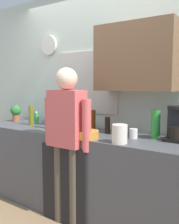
{
  "coord_description": "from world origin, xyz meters",
  "views": [
    {
      "loc": [
        1.61,
        -1.93,
        1.44
      ],
      "look_at": [
        0.1,
        0.25,
        1.15
      ],
      "focal_mm": 40.86,
      "sensor_mm": 36.0,
      "label": 1
    }
  ],
  "objects_px": {
    "bottle_clear_soda": "(156,124)",
    "dish_soap": "(37,118)",
    "cup_white_mug": "(133,134)",
    "coffee_maker": "(177,125)",
    "bottle_amber_beer": "(93,120)",
    "person_at_sink": "(67,133)",
    "storage_canister": "(120,134)",
    "bottle_dark_sauce": "(107,125)",
    "mixing_bowl": "(88,134)",
    "potted_plant": "(16,112)",
    "bottle_olive_oil": "(31,115)",
    "bottle_green_wine": "(51,116)"
  },
  "relations": [
    {
      "from": "cup_white_mug",
      "to": "dish_soap",
      "type": "height_order",
      "value": "dish_soap"
    },
    {
      "from": "bottle_olive_oil",
      "to": "bottle_clear_soda",
      "type": "bearing_deg",
      "value": 4.87
    },
    {
      "from": "dish_soap",
      "to": "storage_canister",
      "type": "xyz_separation_m",
      "value": [
        1.43,
        -0.35,
        0.01
      ]
    },
    {
      "from": "bottle_green_wine",
      "to": "mixing_bowl",
      "type": "relative_size",
      "value": 1.36
    },
    {
      "from": "bottle_clear_soda",
      "to": "dish_soap",
      "type": "relative_size",
      "value": 1.56
    },
    {
      "from": "bottle_amber_beer",
      "to": "person_at_sink",
      "type": "distance_m",
      "value": 0.5
    },
    {
      "from": "coffee_maker",
      "to": "cup_white_mug",
      "type": "xyz_separation_m",
      "value": [
        -0.38,
        -0.14,
        -0.1
      ]
    },
    {
      "from": "cup_white_mug",
      "to": "person_at_sink",
      "type": "relative_size",
      "value": 0.06
    },
    {
      "from": "dish_soap",
      "to": "potted_plant",
      "type": "bearing_deg",
      "value": 179.64
    },
    {
      "from": "coffee_maker",
      "to": "cup_white_mug",
      "type": "height_order",
      "value": "coffee_maker"
    },
    {
      "from": "bottle_clear_soda",
      "to": "dish_soap",
      "type": "bearing_deg",
      "value": -178.57
    },
    {
      "from": "bottle_amber_beer",
      "to": "person_at_sink",
      "type": "xyz_separation_m",
      "value": [
        0.02,
        -0.5,
        -0.08
      ]
    },
    {
      "from": "cup_white_mug",
      "to": "storage_canister",
      "type": "bearing_deg",
      "value": -93.38
    },
    {
      "from": "bottle_dark_sauce",
      "to": "person_at_sink",
      "type": "height_order",
      "value": "person_at_sink"
    },
    {
      "from": "cup_white_mug",
      "to": "storage_canister",
      "type": "distance_m",
      "value": 0.26
    },
    {
      "from": "bottle_dark_sauce",
      "to": "bottle_olive_oil",
      "type": "relative_size",
      "value": 0.72
    },
    {
      "from": "cup_white_mug",
      "to": "potted_plant",
      "type": "height_order",
      "value": "potted_plant"
    },
    {
      "from": "cup_white_mug",
      "to": "potted_plant",
      "type": "bearing_deg",
      "value": 177.09
    },
    {
      "from": "storage_canister",
      "to": "cup_white_mug",
      "type": "bearing_deg",
      "value": 86.62
    },
    {
      "from": "mixing_bowl",
      "to": "potted_plant",
      "type": "relative_size",
      "value": 0.96
    },
    {
      "from": "person_at_sink",
      "to": "mixing_bowl",
      "type": "bearing_deg",
      "value": 9.52
    },
    {
      "from": "bottle_dark_sauce",
      "to": "mixing_bowl",
      "type": "bearing_deg",
      "value": -95.05
    },
    {
      "from": "coffee_maker",
      "to": "potted_plant",
      "type": "distance_m",
      "value": 2.24
    },
    {
      "from": "potted_plant",
      "to": "dish_soap",
      "type": "bearing_deg",
      "value": -0.36
    },
    {
      "from": "bottle_olive_oil",
      "to": "bottle_amber_beer",
      "type": "xyz_separation_m",
      "value": [
        0.85,
        0.17,
        -0.01
      ]
    },
    {
      "from": "bottle_green_wine",
      "to": "cup_white_mug",
      "type": "height_order",
      "value": "bottle_green_wine"
    },
    {
      "from": "bottle_olive_oil",
      "to": "bottle_green_wine",
      "type": "bearing_deg",
      "value": -9.09
    },
    {
      "from": "bottle_clear_soda",
      "to": "storage_canister",
      "type": "relative_size",
      "value": 1.65
    },
    {
      "from": "coffee_maker",
      "to": "potted_plant",
      "type": "relative_size",
      "value": 1.43
    },
    {
      "from": "cup_white_mug",
      "to": "coffee_maker",
      "type": "bearing_deg",
      "value": 20.46
    },
    {
      "from": "person_at_sink",
      "to": "bottle_amber_beer",
      "type": "bearing_deg",
      "value": 84.39
    },
    {
      "from": "coffee_maker",
      "to": "bottle_green_wine",
      "type": "distance_m",
      "value": 1.42
    },
    {
      "from": "coffee_maker",
      "to": "potted_plant",
      "type": "height_order",
      "value": "coffee_maker"
    },
    {
      "from": "coffee_maker",
      "to": "storage_canister",
      "type": "xyz_separation_m",
      "value": [
        -0.39,
        -0.4,
        -0.06
      ]
    },
    {
      "from": "coffee_maker",
      "to": "cup_white_mug",
      "type": "relative_size",
      "value": 3.47
    },
    {
      "from": "bottle_clear_soda",
      "to": "person_at_sink",
      "type": "distance_m",
      "value": 0.88
    },
    {
      "from": "coffee_maker",
      "to": "storage_canister",
      "type": "bearing_deg",
      "value": -134.44
    },
    {
      "from": "bottle_green_wine",
      "to": "dish_soap",
      "type": "bearing_deg",
      "value": 158.61
    },
    {
      "from": "bottle_clear_soda",
      "to": "storage_canister",
      "type": "xyz_separation_m",
      "value": [
        -0.19,
        -0.39,
        -0.05
      ]
    },
    {
      "from": "bottle_clear_soda",
      "to": "bottle_dark_sauce",
      "type": "bearing_deg",
      "value": -172.69
    },
    {
      "from": "bottle_amber_beer",
      "to": "person_at_sink",
      "type": "relative_size",
      "value": 0.14
    },
    {
      "from": "person_at_sink",
      "to": "bottle_olive_oil",
      "type": "bearing_deg",
      "value": 151.52
    },
    {
      "from": "potted_plant",
      "to": "person_at_sink",
      "type": "xyz_separation_m",
      "value": [
        1.29,
        -0.42,
        -0.09
      ]
    },
    {
      "from": "bottle_olive_oil",
      "to": "bottle_green_wine",
      "type": "distance_m",
      "value": 0.42
    },
    {
      "from": "coffee_maker",
      "to": "cup_white_mug",
      "type": "distance_m",
      "value": 0.41
    },
    {
      "from": "bottle_green_wine",
      "to": "mixing_bowl",
      "type": "distance_m",
      "value": 0.7
    },
    {
      "from": "bottle_dark_sauce",
      "to": "mixing_bowl",
      "type": "height_order",
      "value": "bottle_dark_sauce"
    },
    {
      "from": "bottle_olive_oil",
      "to": "dish_soap",
      "type": "xyz_separation_m",
      "value": [
        -0.0,
        0.1,
        -0.05
      ]
    },
    {
      "from": "bottle_clear_soda",
      "to": "potted_plant",
      "type": "bearing_deg",
      "value": -178.93
    },
    {
      "from": "coffee_maker",
      "to": "person_at_sink",
      "type": "bearing_deg",
      "value": -153.65
    }
  ]
}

